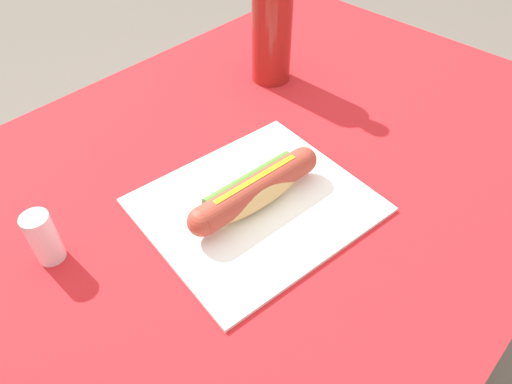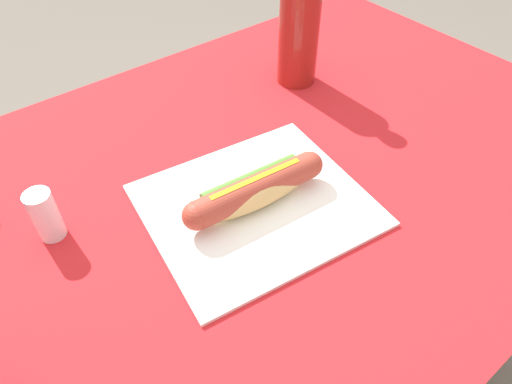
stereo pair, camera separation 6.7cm
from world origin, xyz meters
name	(u,v)px [view 1 (the left image)]	position (x,y,z in m)	size (l,w,h in m)	color
ground_plane	(260,372)	(0.00, 0.00, 0.00)	(6.00, 6.00, 0.00)	#6B6056
dining_table	(261,223)	(0.00, 0.00, 0.62)	(1.22, 0.82, 0.76)	brown
paper_wrapper	(256,205)	(-0.07, -0.05, 0.76)	(0.31, 0.27, 0.01)	white
hot_dog	(256,190)	(-0.07, -0.05, 0.79)	(0.23, 0.07, 0.05)	#DBB26B
soda_bottle	(272,24)	(0.21, 0.17, 0.87)	(0.08, 0.08, 0.26)	maroon
salt_shaker	(43,238)	(-0.32, 0.08, 0.80)	(0.04, 0.04, 0.08)	silver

